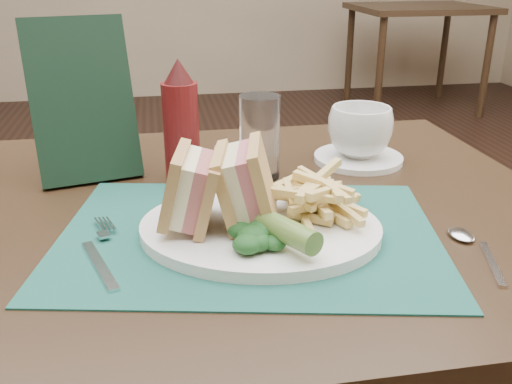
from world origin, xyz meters
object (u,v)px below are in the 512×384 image
table_bg_right (414,59)px  drinking_glass (260,137)px  plate (260,229)px  saucer (358,158)px  ketchup_bottle (181,120)px  check_presenter (82,101)px  placemat (249,235)px  sandwich_half_b (229,183)px  sandwich_half_a (175,188)px  coffee_cup (360,131)px

table_bg_right → drinking_glass: size_ratio=6.92×
plate → drinking_glass: (0.04, 0.20, 0.06)m
saucer → ketchup_bottle: 0.31m
drinking_glass → check_presenter: 0.27m
placemat → check_presenter: size_ratio=1.88×
table_bg_right → placemat: placemat is taller
ketchup_bottle → drinking_glass: bearing=-8.7°
sandwich_half_b → drinking_glass: size_ratio=0.78×
drinking_glass → ketchup_bottle: (-0.12, 0.02, 0.03)m
sandwich_half_a → sandwich_half_b: 0.07m
placemat → saucer: (0.23, 0.24, 0.00)m
coffee_cup → drinking_glass: drinking_glass is taller
saucer → ketchup_bottle: size_ratio=0.81×
sandwich_half_a → drinking_glass: bearing=64.3°
coffee_cup → check_presenter: check_presenter is taller
plate → sandwich_half_a: sandwich_half_a is taller
plate → table_bg_right: bearing=75.6°
placemat → plate: (0.01, -0.00, 0.01)m
saucer → ketchup_bottle: (-0.30, -0.03, 0.09)m
plate → check_presenter: 0.36m
check_presenter → ketchup_bottle: bearing=-26.6°
ketchup_bottle → check_presenter: bearing=166.5°
placemat → sandwich_half_a: 0.11m
plate → drinking_glass: 0.21m
placemat → coffee_cup: size_ratio=4.38×
plate → check_presenter: size_ratio=1.20×
check_presenter → table_bg_right: bearing=43.9°
sandwich_half_b → saucer: size_ratio=0.68×
coffee_cup → drinking_glass: bearing=-166.3°
drinking_glass → sandwich_half_a: bearing=-126.1°
sandwich_half_b → coffee_cup: 0.34m
sandwich_half_a → coffee_cup: size_ratio=0.90×
placemat → drinking_glass: (0.05, 0.20, 0.06)m
drinking_glass → ketchup_bottle: ketchup_bottle is taller
table_bg_right → sandwich_half_a: bearing=-119.4°
ketchup_bottle → saucer: bearing=4.9°
saucer → drinking_glass: 0.19m
saucer → drinking_glass: drinking_glass is taller
drinking_glass → check_presenter: bearing=168.7°
table_bg_right → placemat: (-1.78, -3.33, 0.38)m
plate → saucer: (0.22, 0.25, -0.00)m
check_presenter → sandwich_half_b: bearing=-65.1°
placemat → plate: plate is taller
plate → sandwich_half_b: bearing=174.7°
sandwich_half_a → check_presenter: bearing=127.7°
placemat → check_presenter: (-0.21, 0.25, 0.12)m
placemat → sandwich_half_b: (-0.02, 0.01, 0.07)m
coffee_cup → ketchup_bottle: size_ratio=0.58×
placemat → plate: bearing=-7.5°
sandwich_half_b → drinking_glass: bearing=81.0°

